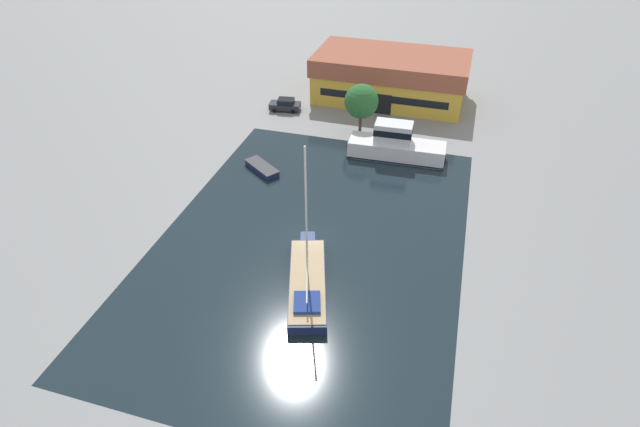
{
  "coord_description": "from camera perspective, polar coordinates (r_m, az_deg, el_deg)",
  "views": [
    {
      "loc": [
        10.45,
        -33.46,
        28.75
      ],
      "look_at": [
        0.0,
        2.94,
        1.0
      ],
      "focal_mm": 28.0,
      "sensor_mm": 36.0,
      "label": 1
    }
  ],
  "objects": [
    {
      "name": "warehouse_building",
      "position": [
        72.55,
        8.09,
        15.24
      ],
      "size": [
        20.93,
        11.6,
        6.26
      ],
      "rotation": [
        0.0,
        0.0,
        -0.01
      ],
      "color": "gold",
      "rests_on": "ground"
    },
    {
      "name": "quay_tree_near_building",
      "position": [
        61.11,
        4.75,
        12.65
      ],
      "size": [
        4.09,
        4.09,
        6.49
      ],
      "color": "brown",
      "rests_on": "ground"
    },
    {
      "name": "sailboat_moored",
      "position": [
        40.59,
        -1.45,
        -7.73
      ],
      "size": [
        5.64,
        11.29,
        12.54
      ],
      "rotation": [
        0.0,
        0.0,
        0.29
      ],
      "color": "#19234C",
      "rests_on": "water_canal"
    },
    {
      "name": "motor_cruiser",
      "position": [
        57.83,
        8.64,
        7.73
      ],
      "size": [
        11.06,
        3.64,
        4.23
      ],
      "rotation": [
        0.0,
        0.0,
        1.6
      ],
      "color": "silver",
      "rests_on": "water_canal"
    },
    {
      "name": "ground_plane",
      "position": [
        45.33,
        -1.03,
        -3.14
      ],
      "size": [
        440.0,
        440.0,
        0.0
      ],
      "primitive_type": "plane",
      "color": "gray"
    },
    {
      "name": "water_canal",
      "position": [
        45.33,
        -1.03,
        -3.13
      ],
      "size": [
        26.91,
        39.27,
        0.01
      ],
      "primitive_type": "cube",
      "color": "black",
      "rests_on": "ground"
    },
    {
      "name": "small_dinghy",
      "position": [
        55.54,
        -6.65,
        5.2
      ],
      "size": [
        4.77,
        4.09,
        0.66
      ],
      "rotation": [
        0.0,
        0.0,
        4.09
      ],
      "color": "#19234C",
      "rests_on": "water_canal"
    },
    {
      "name": "parked_car",
      "position": [
        69.08,
        -4.0,
        12.3
      ],
      "size": [
        4.35,
        2.46,
        1.65
      ],
      "rotation": [
        0.0,
        0.0,
        1.72
      ],
      "color": "#1E2328",
      "rests_on": "ground"
    }
  ]
}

